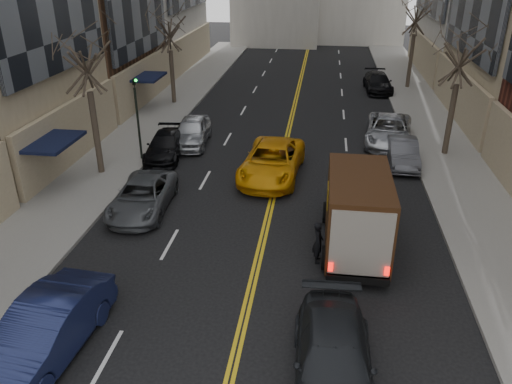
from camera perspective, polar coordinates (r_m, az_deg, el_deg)
sidewalk_left at (r=32.36m, az=-12.62°, el=7.08°), size 4.00×66.00×0.15m
sidewalk_right at (r=31.24m, az=20.36°, el=5.40°), size 4.00×66.00×0.15m
tree_lf_mid at (r=24.52m, az=-19.24°, el=16.19°), size 3.20×3.20×8.91m
tree_lf_far at (r=36.60m, az=-10.01°, el=19.01°), size 3.20×3.20×8.12m
tree_rt_mid at (r=27.88m, az=22.70°, el=15.77°), size 3.20×3.20×8.32m
tree_rt_far at (r=42.43m, az=18.08°, el=20.06°), size 3.20×3.20×9.11m
traffic_signal at (r=26.54m, az=-13.46°, el=9.13°), size 0.29×0.26×4.70m
ups_truck at (r=18.59m, az=11.42°, el=-2.09°), size 2.36×5.72×3.13m
observer_sedan at (r=13.52m, az=8.83°, el=-18.52°), size 2.23×5.11×1.46m
taxi at (r=24.58m, az=1.83°, el=3.55°), size 3.11×6.02×1.62m
pedestrian at (r=17.94m, az=7.12°, el=-5.70°), size 0.41×0.60×1.59m
parked_lf_b at (r=15.15m, az=-22.94°, el=-14.48°), size 2.13×5.10×1.64m
parked_lf_c at (r=21.88m, az=-12.83°, el=-0.47°), size 2.46×4.90×1.33m
parked_lf_d at (r=27.54m, az=-10.32°, el=5.25°), size 2.26×4.59×1.28m
parked_lf_e at (r=29.15m, az=-7.34°, el=6.90°), size 2.17×4.68×1.55m
parked_rt_a at (r=27.16m, az=16.42°, el=4.37°), size 1.50×4.10×1.34m
parked_rt_b at (r=30.09m, az=14.94°, el=6.82°), size 3.20×5.83×1.55m
parked_rt_c at (r=41.83m, az=13.76°, el=12.07°), size 2.22×4.96×1.41m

